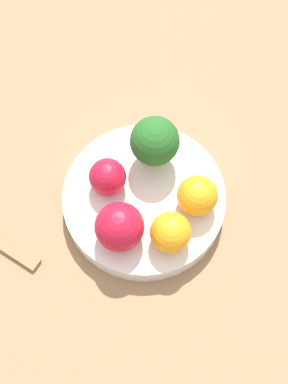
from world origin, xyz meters
The scene contains 9 objects.
ground_plane centered at (0.00, 0.00, 0.00)m, with size 6.00×6.00×0.00m, color gray.
table_surface centered at (0.00, 0.00, 0.01)m, with size 1.20×1.20×0.02m.
bowl centered at (0.00, 0.00, 0.03)m, with size 0.20×0.20×0.03m.
broccoli centered at (-0.02, -0.05, 0.09)m, with size 0.06×0.06×0.07m.
apple_red centered at (0.04, 0.04, 0.08)m, with size 0.06×0.06×0.06m.
apple_green centered at (0.04, -0.02, 0.07)m, with size 0.04×0.04×0.04m.
orange_front centered at (-0.06, 0.02, 0.07)m, with size 0.05×0.05×0.05m.
orange_back centered at (-0.02, 0.06, 0.07)m, with size 0.05×0.05×0.05m.
spoon centered at (0.16, 0.03, 0.02)m, with size 0.06×0.06×0.01m.
Camera 1 is at (0.05, 0.25, 0.63)m, focal length 50.00 mm.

